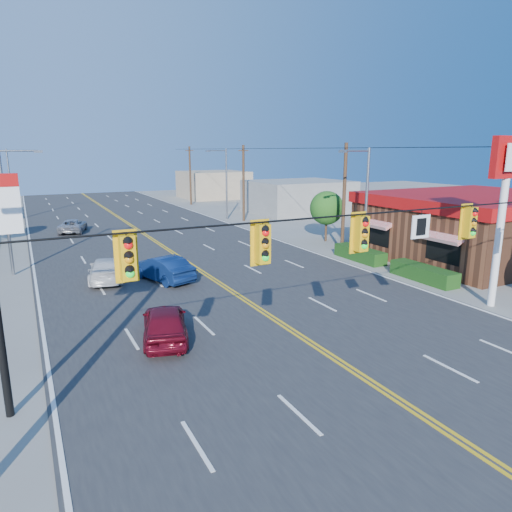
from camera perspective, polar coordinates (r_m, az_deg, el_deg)
name	(u,v)px	position (r m, az deg, el deg)	size (l,w,h in m)	color
ground	(381,391)	(16.40, 15.37, -15.92)	(160.00, 160.00, 0.00)	gray
road	(187,262)	(32.91, -8.65, -0.78)	(20.00, 120.00, 0.06)	#2D2D30
signal_span	(388,248)	(14.63, 16.16, 0.97)	(24.32, 0.34, 9.00)	#47301E
kfc	(476,225)	(37.75, 25.82, 3.47)	(16.30, 12.40, 4.70)	brown
kfc_pylon	(505,188)	(25.52, 28.68, 7.49)	(2.20, 0.36, 8.50)	white
streetlight_se	(364,200)	(32.21, 13.37, 6.83)	(2.55, 0.25, 8.00)	gray
streetlight_ne	(225,180)	(52.76, -3.92, 9.44)	(2.55, 0.25, 8.00)	gray
streetlight_sw	(9,205)	(32.55, -28.52, 5.66)	(2.55, 0.25, 8.00)	gray
streetlight_nw	(12,181)	(58.47, -28.19, 8.30)	(2.55, 0.25, 8.00)	gray
utility_pole_near	(344,198)	(36.21, 10.94, 7.09)	(0.28, 0.28, 8.40)	#47301E
utility_pole_mid	(244,184)	(51.54, -1.57, 9.03)	(0.28, 0.28, 8.40)	#47301E
utility_pole_far	(190,176)	(68.19, -8.22, 9.89)	(0.28, 0.28, 8.40)	#47301E
tree_kfc_rear	(327,208)	(40.31, 8.83, 5.95)	(2.94, 2.94, 4.41)	#47301E
bld_east_mid	(298,196)	(59.96, 5.31, 7.44)	(12.00, 10.00, 4.00)	gray
bld_east_far	(213,185)	(78.17, -5.35, 8.89)	(10.00, 10.00, 4.40)	tan
car_magenta	(165,324)	(19.60, -11.31, -8.32)	(1.79, 4.44, 1.51)	maroon
car_blue	(163,269)	(28.32, -11.59, -1.62)	(1.63, 4.67, 1.54)	navy
car_white	(107,270)	(29.23, -18.18, -1.71)	(1.95, 4.80, 1.39)	silver
car_silver	(73,226)	(47.68, -21.92, 3.47)	(2.15, 4.66, 1.30)	#AAA9AE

